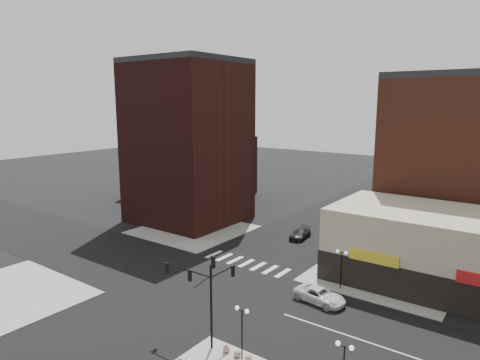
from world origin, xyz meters
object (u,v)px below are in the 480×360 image
Objects in this scene: street_lamp_se_b at (344,358)px; dark_sedan_north at (300,234)px; street_lamp_se_a at (242,320)px; traffic_signal at (205,285)px; white_suv at (320,295)px; street_lamp_ne at (341,259)px.

dark_sedan_north is (-18.43, 28.53, -2.60)m from street_lamp_se_b.
street_lamp_se_a and street_lamp_se_b have the same top height.
traffic_signal reaches higher than street_lamp_se_b.
traffic_signal reaches higher than street_lamp_se_a.
traffic_signal is at bearing 177.43° from street_lamp_se_a.
white_suv is at bearing 87.44° from street_lamp_se_a.
street_lamp_se_b is 0.87× the size of dark_sedan_north.
white_suv is (-7.46, 12.12, -2.58)m from street_lamp_se_b.
traffic_signal is 4.12m from street_lamp_se_a.
street_lamp_se_a and street_lamp_ne have the same top height.
street_lamp_se_a is 0.87× the size of dark_sedan_north.
street_lamp_se_b reaches higher than dark_sedan_north.
street_lamp_ne is at bearing 73.25° from traffic_signal.
street_lamp_se_b is at bearing -64.30° from dark_sedan_north.
street_lamp_se_a reaches higher than dark_sedan_north.
traffic_signal reaches higher than dark_sedan_north.
street_lamp_se_b and street_lamp_ne have the same top height.
dark_sedan_north is at bearing 41.23° from white_suv.
dark_sedan_north is at bearing 122.87° from street_lamp_se_b.
street_lamp_ne is (1.00, 16.00, 0.00)m from street_lamp_se_a.
street_lamp_ne is at bearing 86.42° from street_lamp_se_a.
traffic_signal is 1.52× the size of white_suv.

